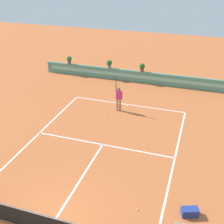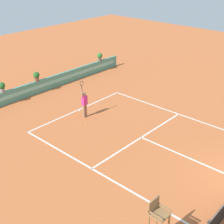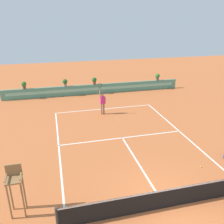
{
  "view_description": "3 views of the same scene",
  "coord_description": "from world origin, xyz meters",
  "px_view_note": "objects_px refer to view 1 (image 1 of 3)",
  "views": [
    {
      "loc": [
        4.85,
        -6.68,
        9.42
      ],
      "look_at": [
        -0.15,
        8.59,
        1.0
      ],
      "focal_mm": 46.73,
      "sensor_mm": 36.0,
      "label": 1
    },
    {
      "loc": [
        -13.19,
        -3.16,
        9.74
      ],
      "look_at": [
        -0.15,
        8.59,
        1.0
      ],
      "focal_mm": 51.35,
      "sensor_mm": 36.0,
      "label": 2
    },
    {
      "loc": [
        -4.09,
        -7.06,
        7.43
      ],
      "look_at": [
        -0.15,
        8.59,
        1.0
      ],
      "focal_mm": 38.63,
      "sensor_mm": 36.0,
      "label": 3
    }
  ],
  "objects_px": {
    "gear_bag": "(190,212)",
    "tennis_player": "(119,97)",
    "potted_plant_far_left": "(69,59)",
    "potted_plant_centre": "(142,67)",
    "potted_plant_left": "(109,64)",
    "tennis_ball_mid_court": "(137,210)",
    "tennis_ball_near_baseline": "(107,113)"
  },
  "relations": [
    {
      "from": "potted_plant_left",
      "to": "gear_bag",
      "type": "bearing_deg",
      "value": -59.39
    },
    {
      "from": "potted_plant_far_left",
      "to": "potted_plant_centre",
      "type": "relative_size",
      "value": 1.0
    },
    {
      "from": "tennis_ball_mid_court",
      "to": "potted_plant_centre",
      "type": "distance_m",
      "value": 14.59
    },
    {
      "from": "tennis_ball_near_baseline",
      "to": "potted_plant_far_left",
      "type": "xyz_separation_m",
      "value": [
        -5.77,
        6.35,
        1.38
      ]
    },
    {
      "from": "potted_plant_left",
      "to": "tennis_ball_mid_court",
      "type": "bearing_deg",
      "value": -66.96
    },
    {
      "from": "gear_bag",
      "to": "tennis_player",
      "type": "bearing_deg",
      "value": 124.36
    },
    {
      "from": "tennis_player",
      "to": "tennis_ball_mid_court",
      "type": "bearing_deg",
      "value": -68.0
    },
    {
      "from": "tennis_player",
      "to": "potted_plant_far_left",
      "type": "height_order",
      "value": "tennis_player"
    },
    {
      "from": "potted_plant_far_left",
      "to": "potted_plant_centre",
      "type": "xyz_separation_m",
      "value": [
        6.75,
        0.0,
        0.0
      ]
    },
    {
      "from": "tennis_player",
      "to": "tennis_ball_mid_court",
      "type": "distance_m",
      "value": 9.3
    },
    {
      "from": "tennis_ball_mid_court",
      "to": "potted_plant_left",
      "type": "relative_size",
      "value": 0.09
    },
    {
      "from": "gear_bag",
      "to": "potted_plant_far_left",
      "type": "xyz_separation_m",
      "value": [
        -11.98,
        13.77,
        1.23
      ]
    },
    {
      "from": "gear_bag",
      "to": "tennis_ball_near_baseline",
      "type": "relative_size",
      "value": 10.29
    },
    {
      "from": "potted_plant_far_left",
      "to": "tennis_ball_near_baseline",
      "type": "bearing_deg",
      "value": -47.74
    },
    {
      "from": "tennis_ball_mid_court",
      "to": "potted_plant_left",
      "type": "xyz_separation_m",
      "value": [
        -6.03,
        14.18,
        1.38
      ]
    },
    {
      "from": "tennis_ball_near_baseline",
      "to": "potted_plant_left",
      "type": "distance_m",
      "value": 6.78
    },
    {
      "from": "gear_bag",
      "to": "potted_plant_far_left",
      "type": "bearing_deg",
      "value": 131.02
    },
    {
      "from": "gear_bag",
      "to": "tennis_player",
      "type": "xyz_separation_m",
      "value": [
        -5.58,
        8.16,
        0.87
      ]
    },
    {
      "from": "tennis_ball_mid_court",
      "to": "potted_plant_centre",
      "type": "height_order",
      "value": "potted_plant_centre"
    },
    {
      "from": "gear_bag",
      "to": "tennis_ball_near_baseline",
      "type": "height_order",
      "value": "gear_bag"
    },
    {
      "from": "potted_plant_far_left",
      "to": "potted_plant_left",
      "type": "height_order",
      "value": "same"
    },
    {
      "from": "gear_bag",
      "to": "potted_plant_far_left",
      "type": "distance_m",
      "value": 18.29
    },
    {
      "from": "tennis_player",
      "to": "potted_plant_far_left",
      "type": "distance_m",
      "value": 8.52
    },
    {
      "from": "gear_bag",
      "to": "potted_plant_centre",
      "type": "height_order",
      "value": "potted_plant_centre"
    },
    {
      "from": "gear_bag",
      "to": "potted_plant_left",
      "type": "xyz_separation_m",
      "value": [
        -8.15,
        13.77,
        1.23
      ]
    },
    {
      "from": "gear_bag",
      "to": "potted_plant_centre",
      "type": "bearing_deg",
      "value": 110.8
    },
    {
      "from": "gear_bag",
      "to": "tennis_player",
      "type": "distance_m",
      "value": 9.92
    },
    {
      "from": "tennis_ball_near_baseline",
      "to": "potted_plant_left",
      "type": "relative_size",
      "value": 0.09
    },
    {
      "from": "tennis_ball_mid_court",
      "to": "potted_plant_far_left",
      "type": "bearing_deg",
      "value": 124.81
    },
    {
      "from": "potted_plant_far_left",
      "to": "potted_plant_left",
      "type": "relative_size",
      "value": 1.0
    },
    {
      "from": "tennis_player",
      "to": "tennis_ball_near_baseline",
      "type": "height_order",
      "value": "tennis_player"
    },
    {
      "from": "tennis_player",
      "to": "potted_plant_left",
      "type": "xyz_separation_m",
      "value": [
        -2.57,
        5.61,
        0.36
      ]
    }
  ]
}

